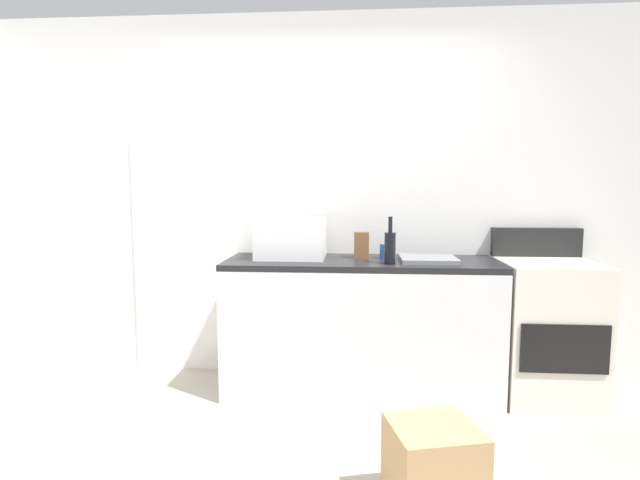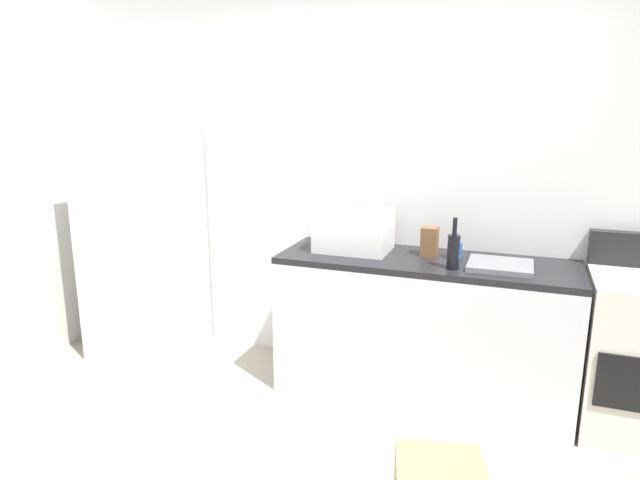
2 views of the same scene
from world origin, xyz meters
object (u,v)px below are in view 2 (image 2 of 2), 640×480
(wine_bottle, at_px, (453,250))
(knife_block, at_px, (429,241))
(refrigerator, at_px, (143,239))
(microwave, at_px, (354,230))
(coffee_mug, at_px, (456,250))

(wine_bottle, relative_size, knife_block, 1.67)
(refrigerator, distance_m, wine_bottle, 2.24)
(refrigerator, height_order, microwave, refrigerator)
(microwave, height_order, coffee_mug, microwave)
(wine_bottle, bearing_deg, refrigerator, 177.12)
(wine_bottle, bearing_deg, coffee_mug, 93.33)
(microwave, xyz_separation_m, coffee_mug, (0.64, 0.03, -0.09))
(microwave, distance_m, knife_block, 0.48)
(wine_bottle, bearing_deg, knife_block, 125.18)
(microwave, relative_size, coffee_mug, 4.60)
(microwave, height_order, wine_bottle, wine_bottle)
(coffee_mug, bearing_deg, microwave, -177.47)
(refrigerator, distance_m, microwave, 1.59)
(microwave, relative_size, knife_block, 2.56)
(refrigerator, relative_size, knife_block, 9.59)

